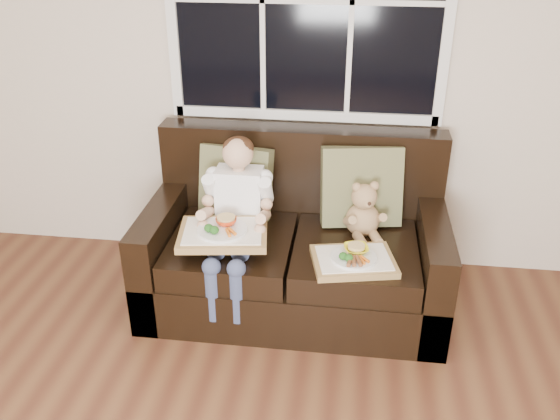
# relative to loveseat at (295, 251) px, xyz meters

# --- Properties ---
(room_walls) EXTENTS (4.52, 5.02, 2.71)m
(room_walls) POSITION_rel_loveseat_xyz_m (-0.13, -2.02, 1.28)
(room_walls) COLOR beige
(room_walls) RESTS_ON ground
(window_back) EXTENTS (1.62, 0.04, 1.37)m
(window_back) POSITION_rel_loveseat_xyz_m (0.00, 0.46, 1.34)
(window_back) COLOR black
(window_back) RESTS_ON room_walls
(loveseat) EXTENTS (1.70, 0.92, 0.96)m
(loveseat) POSITION_rel_loveseat_xyz_m (0.00, 0.00, 0.00)
(loveseat) COLOR black
(loveseat) RESTS_ON ground
(pillow_left) EXTENTS (0.45, 0.27, 0.44)m
(pillow_left) POSITION_rel_loveseat_xyz_m (-0.38, 0.15, 0.35)
(pillow_left) COLOR #696741
(pillow_left) RESTS_ON loveseat
(pillow_right) EXTENTS (0.49, 0.28, 0.47)m
(pillow_right) POSITION_rel_loveseat_xyz_m (0.36, 0.15, 0.37)
(pillow_right) COLOR #696741
(pillow_right) RESTS_ON loveseat
(child) EXTENTS (0.38, 0.59, 0.86)m
(child) POSITION_rel_loveseat_xyz_m (-0.32, -0.12, 0.33)
(child) COLOR white
(child) RESTS_ON loveseat
(teddy_bear) EXTENTS (0.23, 0.28, 0.34)m
(teddy_bear) POSITION_rel_loveseat_xyz_m (0.38, -0.00, 0.28)
(teddy_bear) COLOR tan
(teddy_bear) RESTS_ON loveseat
(tray_left) EXTENTS (0.51, 0.42, 0.11)m
(tray_left) POSITION_rel_loveseat_xyz_m (-0.36, -0.30, 0.27)
(tray_left) COLOR olive
(tray_left) RESTS_ON child
(tray_right) EXTENTS (0.48, 0.40, 0.10)m
(tray_right) POSITION_rel_loveseat_xyz_m (0.34, -0.32, 0.17)
(tray_right) COLOR olive
(tray_right) RESTS_ON loveseat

